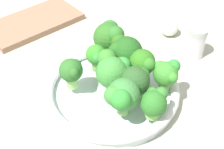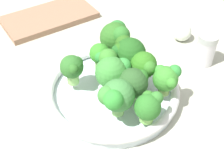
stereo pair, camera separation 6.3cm
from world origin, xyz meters
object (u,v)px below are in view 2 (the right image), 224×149
bowl (112,91)px  cutting_board (49,17)px  broccoli_floret_2 (133,83)px  garlic_bulb (182,32)px  broccoli_floret_5 (116,96)px  broccoli_floret_8 (166,78)px  broccoli_floret_9 (100,55)px  broccoli_floret_4 (113,70)px  broccoli_floret_0 (128,52)px  pepper_shaker (206,49)px  broccoli_floret_6 (144,65)px  broccoli_floret_1 (116,36)px  broccoli_floret_3 (148,106)px  broccoli_floret_7 (73,68)px

bowl → cutting_board: bowl is taller
broccoli_floret_2 → garlic_bulb: size_ratio=1.41×
broccoli_floret_5 → broccoli_floret_8: size_ratio=1.22×
broccoli_floret_9 → broccoli_floret_4: bearing=-116.0°
broccoli_floret_0 → broccoli_floret_8: size_ratio=1.25×
broccoli_floret_0 → pepper_shaker: size_ratio=1.00×
broccoli_floret_6 → cutting_board: size_ratio=0.28×
broccoli_floret_1 → broccoli_floret_4: bearing=-144.8°
garlic_bulb → broccoli_floret_3: bearing=-161.8°
bowl → broccoli_floret_5: size_ratio=3.63×
broccoli_floret_7 → pepper_shaker: 31.25cm
broccoli_floret_3 → broccoli_floret_9: bearing=71.3°
bowl → broccoli_floret_3: broccoli_floret_3 is taller
broccoli_floret_3 → cutting_board: bearing=70.7°
pepper_shaker → broccoli_floret_6: bearing=162.8°
broccoli_floret_4 → garlic_bulb: broccoli_floret_4 is taller
garlic_bulb → pepper_shaker: (-4.95, -8.83, 1.61)cm
broccoli_floret_0 → pepper_shaker: broccoli_floret_0 is taller
broccoli_floret_0 → garlic_bulb: 22.18cm
broccoli_floret_2 → broccoli_floret_5: bearing=-177.3°
broccoli_floret_0 → broccoli_floret_4: size_ratio=1.03×
cutting_board → pepper_shaker: size_ratio=3.20×
cutting_board → garlic_bulb: 36.61cm
garlic_bulb → broccoli_floret_0: bearing=176.6°
broccoli_floret_1 → broccoli_floret_9: 6.33cm
cutting_board → bowl: bearing=-110.7°
broccoli_floret_3 → broccoli_floret_7: (-1.40, 17.21, 0.61)cm
broccoli_floret_2 → broccoli_floret_9: size_ratio=1.11×
broccoli_floret_7 → broccoli_floret_3: bearing=-85.4°
broccoli_floret_4 → broccoli_floret_0: bearing=8.4°
broccoli_floret_1 → cutting_board: 27.92cm
broccoli_floret_9 → cutting_board: (9.79, 27.39, -6.19)cm
bowl → cutting_board: size_ratio=1.10×
broccoli_floret_1 → broccoli_floret_6: size_ratio=1.15×
broccoli_floret_4 → broccoli_floret_9: broccoli_floret_4 is taller
broccoli_floret_4 → broccoli_floret_7: 8.06cm
bowl → broccoli_floret_1: size_ratio=3.39×
broccoli_floret_3 → broccoli_floret_9: (5.36, 15.87, 0.35)cm
cutting_board → broccoli_floret_3: bearing=-109.3°
broccoli_floret_2 → broccoli_floret_5: 5.63cm
broccoli_floret_6 → broccoli_floret_9: size_ratio=1.17×
broccoli_floret_6 → broccoli_floret_8: 5.25cm
broccoli_floret_7 → broccoli_floret_6: bearing=-49.9°
bowl → garlic_bulb: bearing=-1.4°
broccoli_floret_1 → broccoli_floret_4: (-8.95, -6.30, -0.32)cm
broccoli_floret_0 → broccoli_floret_4: bearing=-171.6°
broccoli_floret_1 → broccoli_floret_8: size_ratio=1.30×
broccoli_floret_0 → broccoli_floret_4: 6.12cm
broccoli_floret_0 → broccoli_floret_2: (-5.97, -5.75, -0.85)cm
broccoli_floret_4 → cutting_board: bearing=69.2°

